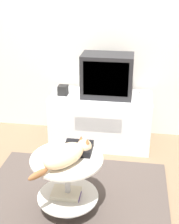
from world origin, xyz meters
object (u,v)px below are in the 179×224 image
(speaker, at_px, (63,90))
(dvd_box, at_px, (78,148))
(tv, at_px, (107,76))
(cat, at_px, (66,155))

(speaker, xyz_separation_m, dvd_box, (0.36, -1.03, -0.09))
(speaker, height_order, dvd_box, speaker)
(tv, height_order, speaker, tv)
(dvd_box, bearing_deg, cat, -107.33)
(dvd_box, bearing_deg, tv, 83.83)
(speaker, height_order, cat, speaker)
(speaker, bearing_deg, cat, -75.80)
(tv, distance_m, dvd_box, 1.11)
(tv, relative_size, dvd_box, 2.44)
(tv, bearing_deg, speaker, -176.00)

